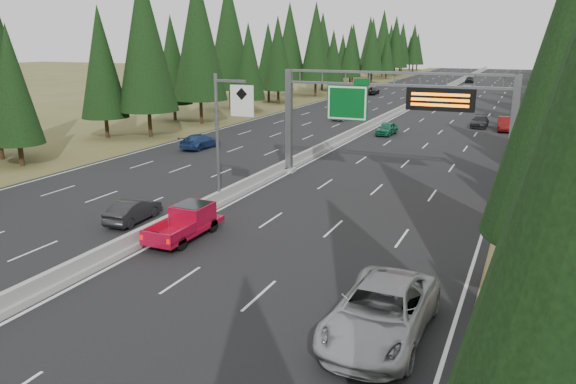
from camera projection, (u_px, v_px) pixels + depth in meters
The scene contains 18 objects.
road at pixel (408, 109), 83.48m from camera, with size 32.00×260.00×0.08m, color black.
shoulder_right at pixel (538, 115), 76.58m from camera, with size 3.60×260.00×0.06m, color olive.
shoulder_left at pixel (298, 104), 90.39m from camera, with size 3.60×260.00×0.06m, color #4D4D24.
median_barrier at pixel (408, 106), 83.38m from camera, with size 0.70×260.00×0.85m.
sign_gantry at pixel (402, 110), 38.78m from camera, with size 16.75×0.98×7.80m.
hov_sign_pole at pixel (225, 131), 33.39m from camera, with size 2.80×0.50×8.00m.
tree_row_left at pixel (242, 46), 80.17m from camera, with size 12.23×241.96×18.77m.
silver_minivan at pixel (381, 312), 19.16m from camera, with size 3.06×6.63×1.84m, color #9E9FA3.
red_pickup at pixel (189, 219), 29.07m from camera, with size 1.80×5.03×1.64m.
car_ahead_green at pixel (387, 129), 60.33m from camera, with size 1.60×3.97×1.35m, color #166344.
car_ahead_dkred at pixel (505, 124), 63.02m from camera, with size 1.62×4.65×1.53m, color #600D0D.
car_ahead_dkgrey at pixel (480, 122), 65.74m from camera, with size 1.82×4.47×1.30m, color black.
car_ahead_white at pixel (466, 89), 106.70m from camera, with size 2.60×5.64×1.57m, color silver.
car_ahead_far at pixel (470, 79), 133.97m from camera, with size 1.84×4.57×1.56m, color black.
car_onc_near at pixel (133, 211), 31.46m from camera, with size 1.36×3.89×1.28m, color black.
car_onc_blue at pixel (200, 141), 52.79m from camera, with size 1.91×4.69×1.36m, color navy.
car_onc_white at pixel (342, 115), 71.66m from camera, with size 1.60×3.97×1.35m, color silver.
car_onc_far at pixel (371, 91), 105.34m from camera, with size 2.33×5.05×1.40m, color black.
Camera 1 is at (17.33, -3.91, 9.98)m, focal length 35.00 mm.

